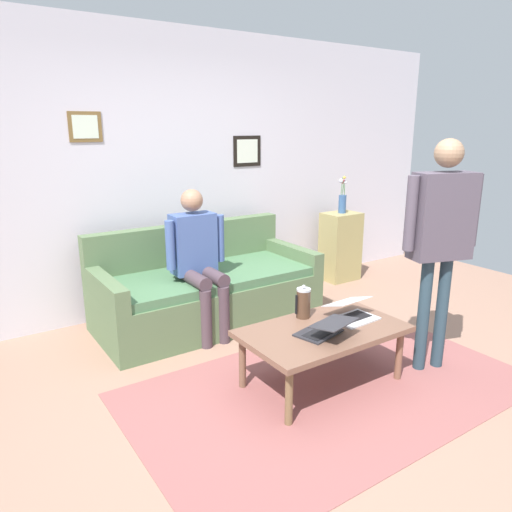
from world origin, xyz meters
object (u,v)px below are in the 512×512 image
object	(u,v)px
laptop_left	(324,329)
french_press	(303,303)
person_seated	(198,255)
person_standing	(441,227)
flower_vase	(342,200)
coffee_table	(323,334)
side_shelf	(340,246)
laptop_center	(352,313)
couch	(206,290)

from	to	relation	value
laptop_left	french_press	world-z (taller)	french_press
laptop_left	person_seated	world-z (taller)	person_seated
laptop_left	person_standing	distance (m)	1.12
flower_vase	person_standing	bearing A→B (deg)	64.41
coffee_table	french_press	size ratio (longest dim) A/B	4.54
laptop_left	side_shelf	bearing A→B (deg)	-135.86
french_press	laptop_center	bearing A→B (deg)	142.83
coffee_table	person_standing	xyz separation A→B (m)	(-0.84, 0.27, 0.72)
couch	french_press	world-z (taller)	couch
coffee_table	french_press	world-z (taller)	french_press
person_standing	person_seated	size ratio (longest dim) A/B	1.34
french_press	flower_vase	size ratio (longest dim) A/B	0.58
flower_vase	person_seated	size ratio (longest dim) A/B	0.34
laptop_center	person_seated	distance (m)	1.40
side_shelf	laptop_left	bearing A→B (deg)	44.14
side_shelf	flower_vase	xyz separation A→B (m)	(-0.00, -0.00, 0.56)
laptop_center	flower_vase	bearing A→B (deg)	-131.35
laptop_left	side_shelf	world-z (taller)	side_shelf
couch	french_press	xyz separation A→B (m)	(-0.15, 1.24, 0.23)
laptop_center	person_standing	distance (m)	0.88
side_shelf	flower_vase	bearing A→B (deg)	-92.42
laptop_left	person_standing	size ratio (longest dim) A/B	0.23
french_press	person_standing	xyz separation A→B (m)	(-0.83, 0.51, 0.56)
coffee_table	laptop_left	xyz separation A→B (m)	(0.07, 0.09, 0.09)
side_shelf	person_standing	size ratio (longest dim) A/B	0.47
french_press	side_shelf	xyz separation A→B (m)	(-1.79, -1.49, -0.13)
laptop_center	french_press	distance (m)	0.36
person_seated	side_shelf	bearing A→B (deg)	-167.39
flower_vase	couch	bearing A→B (deg)	7.34
laptop_left	side_shelf	distance (m)	2.61
side_shelf	french_press	bearing A→B (deg)	39.86
coffee_table	side_shelf	distance (m)	2.50
laptop_left	person_standing	xyz separation A→B (m)	(-0.91, 0.19, 0.63)
french_press	laptop_left	bearing A→B (deg)	75.32
couch	laptop_left	size ratio (longest dim) A/B	5.11
laptop_left	side_shelf	xyz separation A→B (m)	(-1.87, -1.82, -0.06)
couch	french_press	size ratio (longest dim) A/B	7.99
coffee_table	flower_vase	distance (m)	2.56
couch	french_press	distance (m)	1.28
laptop_center	person_seated	world-z (taller)	person_seated
laptop_center	person_standing	world-z (taller)	person_standing
couch	flower_vase	distance (m)	2.07
french_press	person_standing	world-z (taller)	person_standing
laptop_center	flower_vase	distance (m)	2.33
person_standing	laptop_left	bearing A→B (deg)	-11.49
laptop_left	person_seated	bearing A→B (deg)	-79.38
laptop_left	laptop_center	world-z (taller)	laptop_center
couch	coffee_table	world-z (taller)	couch
laptop_center	person_standing	size ratio (longest dim) A/B	0.20
coffee_table	laptop_center	bearing A→B (deg)	-175.79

